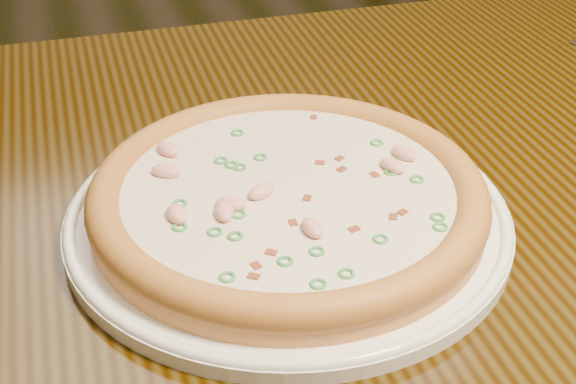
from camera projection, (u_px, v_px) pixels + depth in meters
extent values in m
cube|color=black|center=(399.00, 189.00, 0.73)|extent=(1.20, 0.80, 0.04)
cylinder|color=white|center=(288.00, 217.00, 0.65)|extent=(0.36, 0.36, 0.01)
torus|color=white|center=(288.00, 211.00, 0.64)|extent=(0.35, 0.35, 0.01)
cylinder|color=#C88640|center=(288.00, 201.00, 0.64)|extent=(0.31, 0.31, 0.02)
torus|color=#C0822C|center=(288.00, 192.00, 0.63)|extent=(0.32, 0.32, 0.03)
cylinder|color=#F3DDC3|center=(288.00, 189.00, 0.63)|extent=(0.26, 0.26, 0.00)
ellipsoid|color=#F2B29E|center=(232.00, 204.00, 0.60)|extent=(0.03, 0.02, 0.01)
ellipsoid|color=#F2B29E|center=(404.00, 153.00, 0.67)|extent=(0.02, 0.03, 0.01)
ellipsoid|color=#F2B29E|center=(393.00, 166.00, 0.65)|extent=(0.02, 0.03, 0.01)
ellipsoid|color=#F2B29E|center=(313.00, 228.00, 0.58)|extent=(0.02, 0.03, 0.01)
ellipsoid|color=#F2B29E|center=(224.00, 211.00, 0.60)|extent=(0.02, 0.03, 0.01)
ellipsoid|color=#F2B29E|center=(168.00, 149.00, 0.67)|extent=(0.02, 0.03, 0.01)
ellipsoid|color=#F2B29E|center=(261.00, 191.00, 0.62)|extent=(0.03, 0.02, 0.01)
ellipsoid|color=#F2B29E|center=(166.00, 171.00, 0.64)|extent=(0.03, 0.02, 0.01)
ellipsoid|color=#F2B29E|center=(177.00, 214.00, 0.59)|extent=(0.02, 0.03, 0.01)
cube|color=maroon|center=(402.00, 213.00, 0.60)|extent=(0.01, 0.01, 0.00)
cube|color=maroon|center=(314.00, 118.00, 0.73)|extent=(0.01, 0.01, 0.00)
cube|color=maroon|center=(393.00, 218.00, 0.60)|extent=(0.01, 0.01, 0.00)
cube|color=maroon|center=(256.00, 266.00, 0.55)|extent=(0.01, 0.01, 0.00)
cube|color=maroon|center=(307.00, 199.00, 0.62)|extent=(0.01, 0.01, 0.00)
cube|color=maroon|center=(339.00, 159.00, 0.67)|extent=(0.01, 0.01, 0.00)
cube|color=maroon|center=(375.00, 176.00, 0.65)|extent=(0.01, 0.01, 0.00)
cube|color=maroon|center=(254.00, 277.00, 0.54)|extent=(0.01, 0.01, 0.00)
cube|color=maroon|center=(342.00, 170.00, 0.65)|extent=(0.01, 0.01, 0.00)
cube|color=maroon|center=(320.00, 164.00, 0.66)|extent=(0.01, 0.01, 0.00)
cube|color=maroon|center=(293.00, 223.00, 0.59)|extent=(0.01, 0.01, 0.00)
cube|color=maroon|center=(173.00, 154.00, 0.67)|extent=(0.01, 0.01, 0.00)
cube|color=maroon|center=(354.00, 230.00, 0.58)|extent=(0.01, 0.01, 0.00)
cube|color=maroon|center=(271.00, 253.00, 0.56)|extent=(0.01, 0.01, 0.00)
torus|color=#3C9343|center=(227.00, 277.00, 0.54)|extent=(0.01, 0.01, 0.00)
torus|color=#3C9343|center=(239.00, 167.00, 0.65)|extent=(0.02, 0.02, 0.00)
torus|color=#3C9343|center=(180.00, 227.00, 0.58)|extent=(0.02, 0.02, 0.00)
torus|color=#3C9343|center=(215.00, 232.00, 0.58)|extent=(0.02, 0.02, 0.00)
torus|color=#3C9343|center=(180.00, 204.00, 0.61)|extent=(0.02, 0.02, 0.00)
torus|color=#3C9343|center=(317.00, 251.00, 0.56)|extent=(0.01, 0.01, 0.00)
torus|color=#3C9343|center=(377.00, 143.00, 0.69)|extent=(0.01, 0.01, 0.00)
torus|color=#3C9343|center=(285.00, 261.00, 0.55)|extent=(0.01, 0.01, 0.00)
torus|color=#3C9343|center=(438.00, 217.00, 0.59)|extent=(0.02, 0.02, 0.00)
torus|color=#3C9343|center=(238.00, 214.00, 0.60)|extent=(0.01, 0.01, 0.00)
torus|color=#3C9343|center=(232.00, 165.00, 0.66)|extent=(0.02, 0.02, 0.00)
torus|color=#3C9343|center=(318.00, 284.00, 0.53)|extent=(0.01, 0.01, 0.00)
torus|color=#3C9343|center=(260.00, 157.00, 0.67)|extent=(0.02, 0.02, 0.00)
torus|color=#3C9343|center=(238.00, 133.00, 0.70)|extent=(0.01, 0.01, 0.00)
torus|color=#3C9343|center=(221.00, 161.00, 0.66)|extent=(0.01, 0.01, 0.00)
torus|color=#3C9343|center=(417.00, 179.00, 0.64)|extent=(0.02, 0.02, 0.00)
torus|color=#3C9343|center=(440.00, 227.00, 0.58)|extent=(0.01, 0.01, 0.00)
torus|color=#3C9343|center=(401.00, 156.00, 0.67)|extent=(0.02, 0.02, 0.00)
torus|color=#3C9343|center=(347.00, 274.00, 0.54)|extent=(0.01, 0.01, 0.00)
torus|color=#3C9343|center=(391.00, 172.00, 0.65)|extent=(0.02, 0.02, 0.00)
torus|color=#3C9343|center=(381.00, 239.00, 0.57)|extent=(0.01, 0.01, 0.00)
torus|color=#3C9343|center=(235.00, 236.00, 0.57)|extent=(0.02, 0.02, 0.00)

